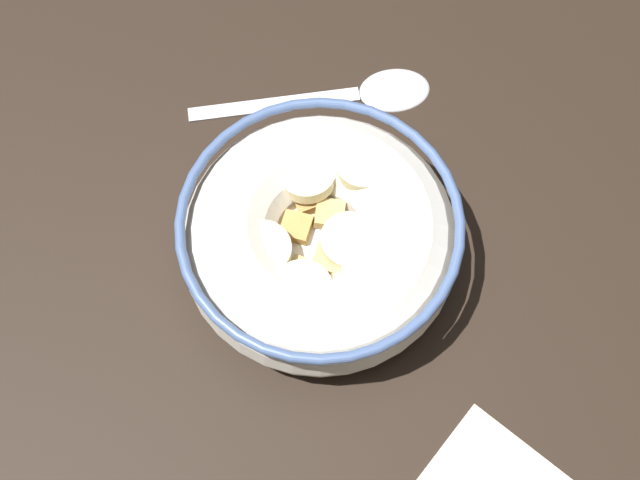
# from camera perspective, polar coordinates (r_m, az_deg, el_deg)

# --- Properties ---
(ground_plane) EXTENTS (1.20, 1.20, 0.02)m
(ground_plane) POSITION_cam_1_polar(r_m,az_deg,el_deg) (0.54, 0.00, -1.66)
(ground_plane) COLOR black
(cereal_bowl) EXTENTS (0.16, 0.16, 0.06)m
(cereal_bowl) POSITION_cam_1_polar(r_m,az_deg,el_deg) (0.51, 0.01, 0.03)
(cereal_bowl) COLOR silver
(cereal_bowl) RESTS_ON ground_plane
(spoon) EXTENTS (0.10, 0.15, 0.01)m
(spoon) POSITION_cam_1_polar(r_m,az_deg,el_deg) (0.59, 2.96, 9.63)
(spoon) COLOR silver
(spoon) RESTS_ON ground_plane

